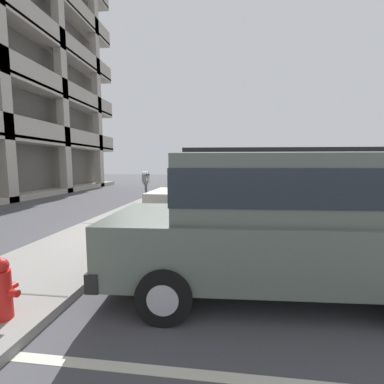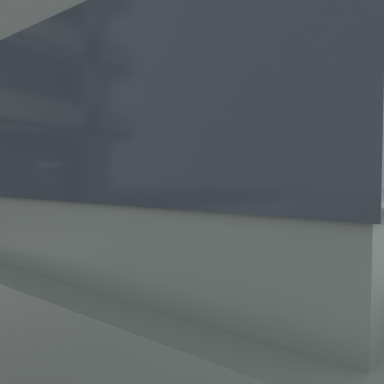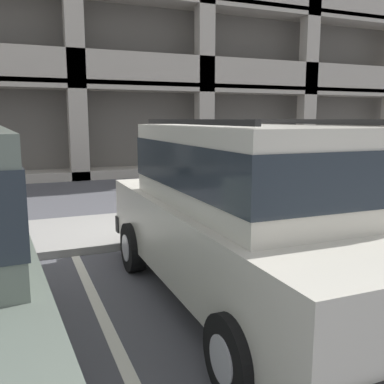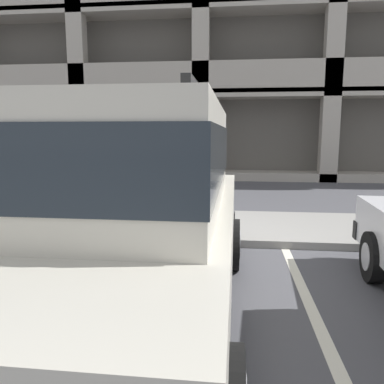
{
  "view_description": "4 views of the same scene",
  "coord_description": "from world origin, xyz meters",
  "px_view_note": "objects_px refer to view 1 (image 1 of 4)",
  "views": [
    {
      "loc": [
        -6.96,
        -1.78,
        1.84
      ],
      "look_at": [
        -0.28,
        -0.96,
        1.12
      ],
      "focal_mm": 24.0,
      "sensor_mm": 36.0,
      "label": 1
    },
    {
      "loc": [
        -4.5,
        -4.22,
        1.41
      ],
      "look_at": [
        -0.42,
        -0.71,
        1.16
      ],
      "focal_mm": 35.0,
      "sensor_mm": 36.0,
      "label": 2
    },
    {
      "loc": [
        -2.36,
        -6.16,
        2.04
      ],
      "look_at": [
        -0.28,
        -1.11,
        1.1
      ],
      "focal_mm": 40.0,
      "sensor_mm": 36.0,
      "label": 3
    },
    {
      "loc": [
        0.83,
        -5.39,
        1.75
      ],
      "look_at": [
        0.31,
        -0.72,
        1.0
      ],
      "focal_mm": 35.0,
      "sensor_mm": 36.0,
      "label": 4
    }
  ],
  "objects_px": {
    "silver_suv": "(239,193)",
    "dark_hatchback": "(241,191)",
    "parking_meter_near": "(146,186)",
    "fire_hydrant": "(2,289)",
    "red_sedan": "(277,217)",
    "blue_coupe": "(235,184)"
  },
  "relations": [
    {
      "from": "silver_suv",
      "to": "dark_hatchback",
      "type": "distance_m",
      "value": 3.33
    },
    {
      "from": "dark_hatchback",
      "to": "parking_meter_near",
      "type": "relative_size",
      "value": 2.99
    },
    {
      "from": "silver_suv",
      "to": "fire_hydrant",
      "type": "bearing_deg",
      "value": 147.57
    },
    {
      "from": "silver_suv",
      "to": "fire_hydrant",
      "type": "xyz_separation_m",
      "value": [
        -4.44,
        2.85,
        -0.62
      ]
    },
    {
      "from": "red_sedan",
      "to": "dark_hatchback",
      "type": "xyz_separation_m",
      "value": [
        6.45,
        0.08,
        -0.27
      ]
    },
    {
      "from": "silver_suv",
      "to": "dark_hatchback",
      "type": "xyz_separation_m",
      "value": [
        3.31,
        -0.27,
        -0.27
      ]
    },
    {
      "from": "blue_coupe",
      "to": "fire_hydrant",
      "type": "xyz_separation_m",
      "value": [
        -11.21,
        3.06,
        -0.36
      ]
    },
    {
      "from": "red_sedan",
      "to": "blue_coupe",
      "type": "bearing_deg",
      "value": -2.29
    },
    {
      "from": "parking_meter_near",
      "to": "fire_hydrant",
      "type": "distance_m",
      "value": 4.52
    },
    {
      "from": "red_sedan",
      "to": "fire_hydrant",
      "type": "distance_m",
      "value": 3.5
    },
    {
      "from": "dark_hatchback",
      "to": "fire_hydrant",
      "type": "xyz_separation_m",
      "value": [
        -7.74,
        3.12,
        -0.36
      ]
    },
    {
      "from": "fire_hydrant",
      "to": "dark_hatchback",
      "type": "bearing_deg",
      "value": -21.94
    },
    {
      "from": "parking_meter_near",
      "to": "dark_hatchback",
      "type": "bearing_deg",
      "value": -40.49
    },
    {
      "from": "red_sedan",
      "to": "parking_meter_near",
      "type": "distance_m",
      "value": 4.28
    },
    {
      "from": "red_sedan",
      "to": "silver_suv",
      "type": "bearing_deg",
      "value": 3.19
    },
    {
      "from": "red_sedan",
      "to": "dark_hatchback",
      "type": "distance_m",
      "value": 6.46
    },
    {
      "from": "blue_coupe",
      "to": "parking_meter_near",
      "type": "relative_size",
      "value": 2.99
    },
    {
      "from": "blue_coupe",
      "to": "parking_meter_near",
      "type": "height_order",
      "value": "parking_meter_near"
    },
    {
      "from": "dark_hatchback",
      "to": "silver_suv",
      "type": "bearing_deg",
      "value": 179.12
    },
    {
      "from": "dark_hatchback",
      "to": "fire_hydrant",
      "type": "bearing_deg",
      "value": 161.82
    },
    {
      "from": "red_sedan",
      "to": "fire_hydrant",
      "type": "xyz_separation_m",
      "value": [
        -1.29,
        3.19,
        -0.62
      ]
    },
    {
      "from": "red_sedan",
      "to": "dark_hatchback",
      "type": "relative_size",
      "value": 1.06
    }
  ]
}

